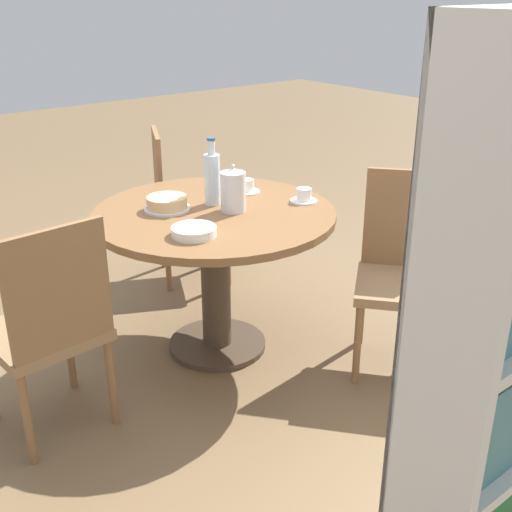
% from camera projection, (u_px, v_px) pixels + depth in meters
% --- Properties ---
extents(ground_plane, '(14.00, 14.00, 0.00)m').
position_uv_depth(ground_plane, '(218.00, 346.00, 3.26)').
color(ground_plane, brown).
extents(dining_table, '(1.14, 1.14, 0.73)m').
position_uv_depth(dining_table, '(215.00, 243.00, 3.04)').
color(dining_table, '#473828').
rests_on(dining_table, ground_plane).
extents(chair_a, '(0.56, 0.56, 0.92)m').
position_uv_depth(chair_a, '(182.00, 203.00, 3.85)').
color(chair_a, olive).
rests_on(chair_a, ground_plane).
extents(chair_b, '(0.45, 0.45, 0.92)m').
position_uv_depth(chair_b, '(49.00, 326.00, 2.47)').
color(chair_b, olive).
rests_on(chair_b, ground_plane).
extents(chair_c, '(0.59, 0.59, 0.92)m').
position_uv_depth(chair_c, '(404.00, 269.00, 2.97)').
color(chair_c, olive).
rests_on(chair_c, ground_plane).
extents(coffee_pot, '(0.12, 0.12, 0.22)m').
position_uv_depth(coffee_pot, '(233.00, 190.00, 2.93)').
color(coffee_pot, silver).
rests_on(coffee_pot, dining_table).
extents(water_bottle, '(0.08, 0.08, 0.32)m').
position_uv_depth(water_bottle, '(212.00, 178.00, 3.01)').
color(water_bottle, silver).
rests_on(water_bottle, dining_table).
extents(cake_main, '(0.22, 0.22, 0.07)m').
position_uv_depth(cake_main, '(167.00, 204.00, 2.97)').
color(cake_main, silver).
rests_on(cake_main, dining_table).
extents(cup_a, '(0.13, 0.13, 0.07)m').
position_uv_depth(cup_a, '(304.00, 196.00, 3.09)').
color(cup_a, white).
rests_on(cup_a, dining_table).
extents(cup_b, '(0.13, 0.13, 0.07)m').
position_uv_depth(cup_b, '(247.00, 187.00, 3.22)').
color(cup_b, white).
rests_on(cup_b, dining_table).
extents(plate_stack, '(0.19, 0.19, 0.04)m').
position_uv_depth(plate_stack, '(194.00, 231.00, 2.67)').
color(plate_stack, white).
rests_on(plate_stack, dining_table).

